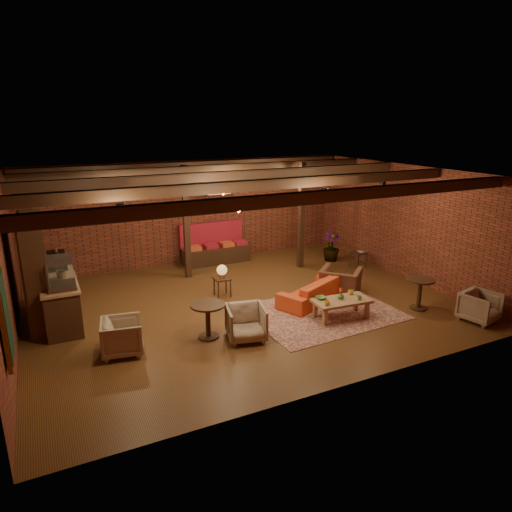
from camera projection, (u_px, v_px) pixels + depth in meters
name	position (u px, v px, depth m)	size (l,w,h in m)	color
floor	(244.00, 305.00, 11.25)	(10.00, 10.00, 0.00)	#422710
ceiling	(243.00, 174.00, 10.33)	(10.00, 8.00, 0.02)	black
wall_back	(191.00, 212.00, 14.24)	(10.00, 0.02, 3.20)	maroon
wall_front	(346.00, 300.00, 7.35)	(10.00, 0.02, 3.20)	maroon
wall_left	(6.00, 272.00, 8.71)	(0.02, 8.00, 3.20)	maroon
wall_right	(405.00, 222.00, 12.88)	(0.02, 8.00, 3.20)	maroon
ceiling_beams	(243.00, 179.00, 10.36)	(9.80, 6.40, 0.22)	#321E10
ceiling_pipe	(218.00, 181.00, 11.81)	(0.12, 0.12, 9.60)	black
post_left	(186.00, 223.00, 12.78)	(0.16, 0.16, 3.20)	#321E10
post_right	(301.00, 216.00, 13.68)	(0.16, 0.16, 3.20)	#321E10
service_counter	(59.00, 287.00, 10.18)	(0.80, 2.50, 1.60)	#321E10
plant_counter	(61.00, 266.00, 10.27)	(0.35, 0.39, 0.30)	#337F33
shelving_hutch	(36.00, 271.00, 9.98)	(0.52, 2.00, 2.40)	#321E10
chalkboard_menu	(5.00, 316.00, 6.75)	(0.08, 0.96, 1.46)	black
banquette	(215.00, 247.00, 14.42)	(2.10, 0.70, 1.00)	#A91C2D
service_sign	(219.00, 191.00, 13.50)	(0.86, 0.06, 0.30)	#FF3B19
ceiling_spotlights	(243.00, 189.00, 10.43)	(6.40, 4.40, 0.28)	black
rug	(322.00, 312.00, 10.80)	(3.40, 2.60, 0.01)	maroon
sofa	(312.00, 290.00, 11.38)	(2.04, 0.80, 0.59)	#CA401C
coffee_table	(341.00, 302.00, 10.40)	(1.36, 0.75, 0.70)	brown
side_table_lamp	(222.00, 272.00, 11.61)	(0.42, 0.42, 0.85)	#321E10
round_table_left	(208.00, 315.00, 9.43)	(0.73, 0.73, 0.76)	#321E10
armchair_a	(122.00, 335.00, 8.83)	(0.76, 0.71, 0.78)	#C3B497
armchair_b	(246.00, 321.00, 9.40)	(0.77, 0.72, 0.79)	#C3B497
armchair_right	(341.00, 277.00, 11.94)	(1.00, 0.65, 0.87)	brown
side_table_book	(358.00, 253.00, 13.99)	(0.45, 0.45, 0.49)	#321E10
round_table_right	(420.00, 289.00, 10.87)	(0.65, 0.65, 0.76)	#321E10
armchair_far	(480.00, 305.00, 10.26)	(0.73, 0.68, 0.75)	#C3B497
plant_tall	(333.00, 218.00, 14.35)	(1.58, 1.58, 2.82)	#4C7F4C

